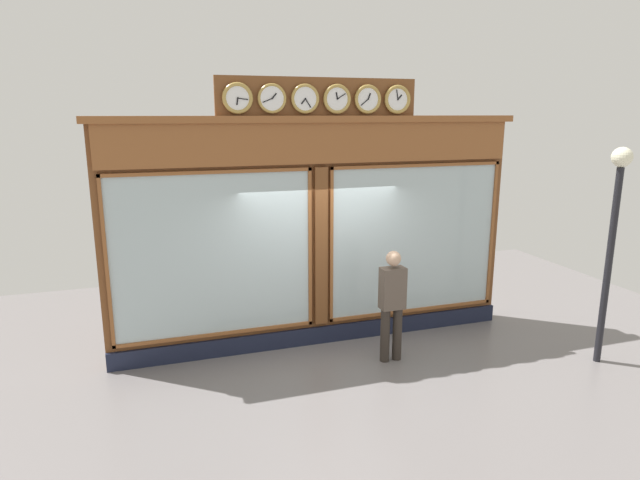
# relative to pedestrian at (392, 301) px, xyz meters

# --- Properties ---
(ground_plane) EXTENTS (14.00, 14.00, 0.00)m
(ground_plane) POSITION_rel_pedestrian_xyz_m (0.81, 1.86, -0.93)
(ground_plane) COLOR slate
(shop_facade) EXTENTS (6.59, 0.42, 4.13)m
(shop_facade) POSITION_rel_pedestrian_xyz_m (0.81, -1.06, 0.91)
(shop_facade) COLOR brown
(shop_facade) RESTS_ON ground_plane
(pedestrian) EXTENTS (0.36, 0.22, 1.69)m
(pedestrian) POSITION_rel_pedestrian_xyz_m (0.00, 0.00, 0.00)
(pedestrian) COLOR #312A24
(pedestrian) RESTS_ON ground_plane
(street_lamp) EXTENTS (0.28, 0.28, 3.17)m
(street_lamp) POSITION_rel_pedestrian_xyz_m (-2.93, 1.00, 1.20)
(street_lamp) COLOR black
(street_lamp) RESTS_ON ground_plane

